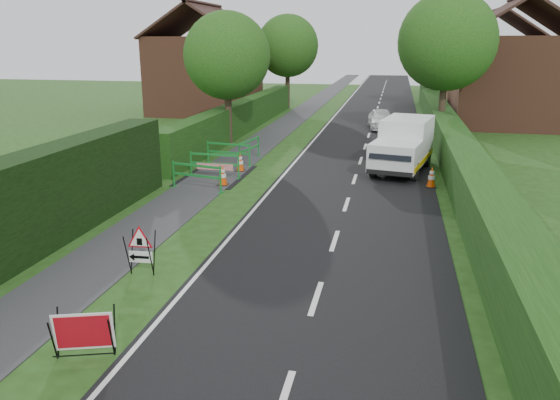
{
  "coord_description": "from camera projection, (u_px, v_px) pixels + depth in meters",
  "views": [
    {
      "loc": [
        3.9,
        -9.35,
        5.21
      ],
      "look_at": [
        1.13,
        3.81,
        1.28
      ],
      "focal_mm": 35.0,
      "sensor_mm": 36.0,
      "label": 1
    }
  ],
  "objects": [
    {
      "name": "ped_barrier_3",
      "position": [
        249.0,
        147.0,
        24.47
      ],
      "size": [
        0.7,
        2.09,
        1.0
      ],
      "rotation": [
        0.0,
        0.0,
        1.4
      ],
      "color": "#167B2A",
      "rests_on": "ground"
    },
    {
      "name": "road_surface",
      "position": [
        377.0,
        109.0,
        43.39
      ],
      "size": [
        6.0,
        90.0,
        0.02
      ],
      "primitive_type": "cube",
      "color": "black",
      "rests_on": "ground"
    },
    {
      "name": "works_van",
      "position": [
        403.0,
        144.0,
        22.5
      ],
      "size": [
        2.7,
        4.91,
        2.12
      ],
      "rotation": [
        0.0,
        0.0,
        -0.2
      ],
      "color": "silver",
      "rests_on": "ground"
    },
    {
      "name": "red_rect_sign",
      "position": [
        84.0,
        332.0,
        9.2
      ],
      "size": [
        1.11,
        0.87,
        0.84
      ],
      "rotation": [
        0.0,
        0.0,
        0.32
      ],
      "color": "black",
      "rests_on": "ground"
    },
    {
      "name": "hedge_east",
      "position": [
        451.0,
        160.0,
        24.76
      ],
      "size": [
        1.2,
        50.0,
        1.5
      ],
      "primitive_type": "cube",
      "color": "#14380F",
      "rests_on": "ground"
    },
    {
      "name": "ped_barrier_1",
      "position": [
        214.0,
        162.0,
        21.49
      ],
      "size": [
        2.08,
        0.46,
        1.0
      ],
      "rotation": [
        0.0,
        0.0,
        -0.05
      ],
      "color": "#167B2A",
      "rests_on": "ground"
    },
    {
      "name": "footpath",
      "position": [
        309.0,
        107.0,
        44.48
      ],
      "size": [
        2.0,
        90.0,
        0.02
      ],
      "primitive_type": "cube",
      "color": "#2D2D30",
      "rests_on": "ground"
    },
    {
      "name": "triangle_sign",
      "position": [
        139.0,
        247.0,
        12.43
      ],
      "size": [
        0.73,
        0.73,
        1.01
      ],
      "rotation": [
        0.0,
        0.0,
        0.06
      ],
      "color": "black",
      "rests_on": "ground"
    },
    {
      "name": "traffic_cone_4",
      "position": [
        240.0,
        162.0,
        22.58
      ],
      "size": [
        0.38,
        0.38,
        0.79
      ],
      "color": "black",
      "rests_on": "ground"
    },
    {
      "name": "traffic_cone_0",
      "position": [
        432.0,
        177.0,
        20.07
      ],
      "size": [
        0.38,
        0.38,
        0.79
      ],
      "color": "black",
      "rests_on": "ground"
    },
    {
      "name": "traffic_cone_3",
      "position": [
        223.0,
        175.0,
        20.35
      ],
      "size": [
        0.38,
        0.38,
        0.79
      ],
      "color": "black",
      "rests_on": "ground"
    },
    {
      "name": "ped_barrier_2",
      "position": [
        228.0,
        151.0,
        23.65
      ],
      "size": [
        2.09,
        0.67,
        1.0
      ],
      "rotation": [
        0.0,
        0.0,
        -0.16
      ],
      "color": "#167B2A",
      "rests_on": "ground"
    },
    {
      "name": "hedge_west_far",
      "position": [
        242.0,
        131.0,
        32.66
      ],
      "size": [
        1.0,
        24.0,
        1.8
      ],
      "primitive_type": "cube",
      "color": "#14380F",
      "rests_on": "ground"
    },
    {
      "name": "house_west",
      "position": [
        206.0,
        73.0,
        40.35
      ],
      "size": [
        7.5,
        7.4,
        7.88
      ],
      "color": "brown",
      "rests_on": "ground"
    },
    {
      "name": "tree_nw",
      "position": [
        227.0,
        56.0,
        27.57
      ],
      "size": [
        4.4,
        4.4,
        6.7
      ],
      "color": "#2D2116",
      "rests_on": "ground"
    },
    {
      "name": "traffic_cone_2",
      "position": [
        424.0,
        152.0,
        24.68
      ],
      "size": [
        0.38,
        0.38,
        0.79
      ],
      "color": "black",
      "rests_on": "ground"
    },
    {
      "name": "house_east_a",
      "position": [
        512.0,
        79.0,
        34.33
      ],
      "size": [
        7.5,
        7.4,
        7.88
      ],
      "color": "brown",
      "rests_on": "ground"
    },
    {
      "name": "tree_ne",
      "position": [
        447.0,
        42.0,
        28.96
      ],
      "size": [
        5.2,
        5.2,
        7.79
      ],
      "color": "#2D2116",
      "rests_on": "ground"
    },
    {
      "name": "redwhite_plank",
      "position": [
        215.0,
        178.0,
        21.58
      ],
      "size": [
        1.5,
        0.07,
        0.25
      ],
      "primitive_type": "cube",
      "rotation": [
        0.0,
        0.0,
        -0.02
      ],
      "color": "red",
      "rests_on": "ground"
    },
    {
      "name": "tree_fe",
      "position": [
        430.0,
        54.0,
        44.26
      ],
      "size": [
        4.2,
        4.2,
        6.33
      ],
      "color": "#2D2116",
      "rests_on": "ground"
    },
    {
      "name": "hatchback_car",
      "position": [
        381.0,
        119.0,
        33.42
      ],
      "size": [
        1.88,
        3.74,
        1.22
      ],
      "primitive_type": "imported",
      "rotation": [
        0.0,
        0.0,
        0.13
      ],
      "color": "white",
      "rests_on": "ground"
    },
    {
      "name": "ground",
      "position": [
        186.0,
        309.0,
        11.01
      ],
      "size": [
        120.0,
        120.0,
        0.0
      ],
      "primitive_type": "plane",
      "color": "#214012",
      "rests_on": "ground"
    },
    {
      "name": "ped_barrier_0",
      "position": [
        196.0,
        173.0,
        19.6
      ],
      "size": [
        2.09,
        0.81,
        1.0
      ],
      "rotation": [
        0.0,
        0.0,
        -0.23
      ],
      "color": "#167B2A",
      "rests_on": "ground"
    },
    {
      "name": "tree_fw",
      "position": [
        288.0,
        46.0,
        42.5
      ],
      "size": [
        4.8,
        4.8,
        7.24
      ],
      "color": "#2D2116",
      "rests_on": "ground"
    },
    {
      "name": "traffic_cone_1",
      "position": [
        412.0,
        165.0,
        22.05
      ],
      "size": [
        0.38,
        0.38,
        0.79
      ],
      "color": "black",
      "rests_on": "ground"
    },
    {
      "name": "house_east_b",
      "position": [
        493.0,
        69.0,
        47.28
      ],
      "size": [
        7.5,
        7.4,
        7.88
      ],
      "color": "brown",
      "rests_on": "ground"
    }
  ]
}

